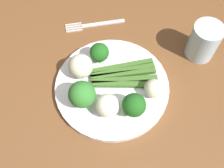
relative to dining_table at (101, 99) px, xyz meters
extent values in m
cube|color=#B7A88E|center=(0.00, 0.00, -0.66)|extent=(6.00, 6.00, 0.02)
cube|color=brown|center=(0.00, 0.00, 0.07)|extent=(1.50, 1.06, 0.04)
cylinder|color=white|center=(-0.02, -0.03, 0.09)|extent=(0.27, 0.27, 0.01)
cube|color=#3D6626|center=(-0.03, -0.05, 0.11)|extent=(0.05, 0.15, 0.01)
cube|color=#3D6626|center=(-0.02, -0.06, 0.11)|extent=(0.04, 0.16, 0.01)
cube|color=#3D6626|center=(0.00, -0.06, 0.11)|extent=(0.03, 0.16, 0.01)
cube|color=#3D6626|center=(0.01, -0.06, 0.11)|extent=(0.02, 0.16, 0.01)
cube|color=#3D6626|center=(0.02, -0.06, 0.11)|extent=(0.02, 0.16, 0.01)
cylinder|color=#4C7F2B|center=(-0.10, -0.05, 0.11)|extent=(0.02, 0.02, 0.02)
sphere|color=#1E5B1C|center=(-0.10, -0.05, 0.14)|extent=(0.05, 0.05, 0.05)
cylinder|color=#4C7F2B|center=(0.06, -0.01, 0.11)|extent=(0.02, 0.02, 0.02)
sphere|color=#1E5B1C|center=(0.06, -0.01, 0.13)|extent=(0.05, 0.05, 0.05)
cylinder|color=#609E3D|center=(-0.05, 0.05, 0.11)|extent=(0.02, 0.02, 0.02)
sphere|color=#337A2D|center=(-0.05, 0.05, 0.14)|extent=(0.06, 0.06, 0.06)
sphere|color=beige|center=(0.03, 0.04, 0.13)|extent=(0.06, 0.06, 0.06)
sphere|color=beige|center=(-0.06, -0.11, 0.12)|extent=(0.04, 0.04, 0.04)
sphere|color=silver|center=(-0.08, 0.00, 0.13)|extent=(0.05, 0.05, 0.05)
cube|color=silver|center=(0.18, -0.05, 0.09)|extent=(0.02, 0.12, 0.00)
cube|color=silver|center=(0.20, 0.03, 0.09)|extent=(0.01, 0.05, 0.00)
cube|color=silver|center=(0.19, 0.03, 0.09)|extent=(0.01, 0.05, 0.00)
cube|color=silver|center=(0.19, 0.03, 0.09)|extent=(0.01, 0.05, 0.00)
cube|color=silver|center=(0.18, 0.03, 0.09)|extent=(0.01, 0.05, 0.00)
cylinder|color=silver|center=(0.03, -0.27, 0.13)|extent=(0.07, 0.07, 0.09)
camera|label=1|loc=(-0.30, 0.05, 0.64)|focal=41.67mm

